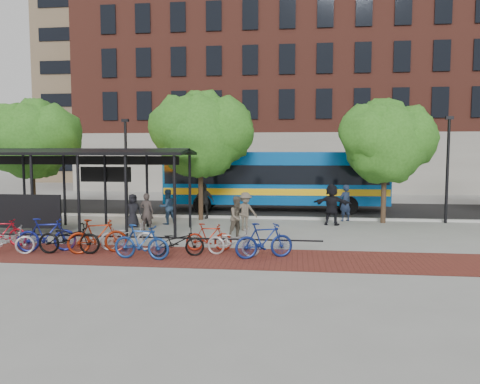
# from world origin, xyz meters

# --- Properties ---
(ground) EXTENTS (160.00, 160.00, 0.00)m
(ground) POSITION_xyz_m (0.00, 0.00, 0.00)
(ground) COLOR #9E9E99
(ground) RESTS_ON ground
(asphalt_street) EXTENTS (160.00, 8.00, 0.01)m
(asphalt_street) POSITION_xyz_m (0.00, 8.00, 0.01)
(asphalt_street) COLOR black
(asphalt_street) RESTS_ON ground
(curb) EXTENTS (160.00, 0.25, 0.12)m
(curb) POSITION_xyz_m (0.00, 4.00, 0.06)
(curb) COLOR #B7B7B2
(curb) RESTS_ON ground
(brick_strip) EXTENTS (24.00, 3.00, 0.01)m
(brick_strip) POSITION_xyz_m (-2.00, -5.00, 0.00)
(brick_strip) COLOR maroon
(brick_strip) RESTS_ON ground
(bike_rack_rail) EXTENTS (12.00, 0.05, 0.95)m
(bike_rack_rail) POSITION_xyz_m (-3.30, -4.10, 0.00)
(bike_rack_rail) COLOR black
(bike_rack_rail) RESTS_ON ground
(building_brick) EXTENTS (55.00, 14.00, 20.00)m
(building_brick) POSITION_xyz_m (10.00, 26.00, 10.00)
(building_brick) COLOR brown
(building_brick) RESTS_ON ground
(building_tower) EXTENTS (22.00, 22.00, 30.00)m
(building_tower) POSITION_xyz_m (-16.00, 40.00, 15.00)
(building_tower) COLOR #7A664C
(building_tower) RESTS_ON ground
(bus_shelter) EXTENTS (10.60, 3.07, 3.60)m
(bus_shelter) POSITION_xyz_m (-8.13, -0.48, 3.00)
(bus_shelter) COLOR black
(bus_shelter) RESTS_ON ground
(tree_a) EXTENTS (4.90, 4.00, 6.18)m
(tree_a) POSITION_xyz_m (-11.91, 3.35, 4.24)
(tree_a) COLOR #382619
(tree_a) RESTS_ON ground
(tree_b) EXTENTS (5.15, 4.20, 6.47)m
(tree_b) POSITION_xyz_m (-2.90, 3.35, 4.46)
(tree_b) COLOR #382619
(tree_b) RESTS_ON ground
(tree_c) EXTENTS (4.66, 3.80, 5.92)m
(tree_c) POSITION_xyz_m (6.09, 3.35, 4.05)
(tree_c) COLOR #382619
(tree_c) RESTS_ON ground
(lamp_post_left) EXTENTS (0.35, 0.20, 5.12)m
(lamp_post_left) POSITION_xyz_m (-7.00, 3.60, 2.75)
(lamp_post_left) COLOR black
(lamp_post_left) RESTS_ON ground
(lamp_post_right) EXTENTS (0.35, 0.20, 5.12)m
(lamp_post_right) POSITION_xyz_m (9.00, 3.60, 2.75)
(lamp_post_right) COLOR black
(lamp_post_right) RESTS_ON ground
(bus) EXTENTS (12.74, 3.26, 3.42)m
(bus) POSITION_xyz_m (0.58, 7.36, 1.96)
(bus) COLOR #0852A0
(bus) RESTS_ON ground
(bike_1) EXTENTS (1.78, 0.77, 1.04)m
(bike_1) POSITION_xyz_m (-8.84, -4.13, 0.52)
(bike_1) COLOR maroon
(bike_1) RESTS_ON ground
(bike_2) EXTENTS (1.94, 1.35, 0.97)m
(bike_2) POSITION_xyz_m (-7.86, -5.49, 0.48)
(bike_2) COLOR #B5B5B8
(bike_2) RESTS_ON ground
(bike_3) EXTENTS (2.04, 1.14, 1.18)m
(bike_3) POSITION_xyz_m (-6.77, -4.81, 0.59)
(bike_3) COLOR navy
(bike_3) RESTS_ON ground
(bike_4) EXTENTS (2.16, 0.88, 1.11)m
(bike_4) POSITION_xyz_m (-5.83, -5.04, 0.56)
(bike_4) COLOR black
(bike_4) RESTS_ON ground
(bike_5) EXTENTS (2.03, 1.29, 1.19)m
(bike_5) POSITION_xyz_m (-4.92, -4.84, 0.59)
(bike_5) COLOR maroon
(bike_5) RESTS_ON ground
(bike_6) EXTENTS (1.99, 1.00, 1.00)m
(bike_6) POSITION_xyz_m (-4.09, -4.23, 0.50)
(bike_6) COLOR #BABBBD
(bike_6) RESTS_ON ground
(bike_7) EXTENTS (1.93, 0.73, 1.13)m
(bike_7) POSITION_xyz_m (-3.14, -5.53, 0.57)
(bike_7) COLOR navy
(bike_7) RESTS_ON ground
(bike_8) EXTENTS (1.95, 1.06, 0.97)m
(bike_8) POSITION_xyz_m (-2.15, -4.98, 0.49)
(bike_8) COLOR black
(bike_8) RESTS_ON ground
(bike_9) EXTENTS (1.65, 0.64, 0.97)m
(bike_9) POSITION_xyz_m (-1.23, -3.98, 0.48)
(bike_9) COLOR maroon
(bike_9) RESTS_ON ground
(bike_10) EXTENTS (1.92, 0.96, 0.96)m
(bike_10) POSITION_xyz_m (-0.29, -4.65, 0.48)
(bike_10) COLOR #B8B8BB
(bike_10) RESTS_ON ground
(bike_11) EXTENTS (2.01, 1.22, 1.17)m
(bike_11) POSITION_xyz_m (0.76, -4.92, 0.58)
(bike_11) COLOR navy
(bike_11) RESTS_ON ground
(pedestrian_0) EXTENTS (0.89, 0.84, 1.53)m
(pedestrian_0) POSITION_xyz_m (-5.60, 0.60, 0.76)
(pedestrian_0) COLOR black
(pedestrian_0) RESTS_ON ground
(pedestrian_1) EXTENTS (0.60, 0.40, 1.65)m
(pedestrian_1) POSITION_xyz_m (-4.71, -0.15, 0.82)
(pedestrian_1) COLOR #3B322F
(pedestrian_1) RESTS_ON ground
(pedestrian_2) EXTENTS (1.03, 1.02, 1.67)m
(pedestrian_2) POSITION_xyz_m (-4.29, 1.66, 0.84)
(pedestrian_2) COLOR #223650
(pedestrian_2) RESTS_ON ground
(pedestrian_3) EXTENTS (1.25, 1.08, 1.68)m
(pedestrian_3) POSITION_xyz_m (-0.42, 0.39, 0.84)
(pedestrian_3) COLOR #64594A
(pedestrian_3) RESTS_ON ground
(pedestrian_4) EXTENTS (1.10, 0.57, 1.80)m
(pedestrian_4) POSITION_xyz_m (-2.93, 3.80, 0.90)
(pedestrian_4) COLOR black
(pedestrian_4) RESTS_ON ground
(pedestrian_5) EXTENTS (1.89, 1.02, 1.94)m
(pedestrian_5) POSITION_xyz_m (3.46, 2.33, 0.97)
(pedestrian_5) COLOR black
(pedestrian_5) RESTS_ON ground
(pedestrian_7) EXTENTS (0.79, 0.72, 1.82)m
(pedestrian_7) POSITION_xyz_m (4.22, 3.66, 0.91)
(pedestrian_7) COLOR #1B2741
(pedestrian_7) RESTS_ON ground
(pedestrian_8) EXTENTS (1.04, 1.01, 1.68)m
(pedestrian_8) POSITION_xyz_m (-0.52, -1.50, 0.84)
(pedestrian_8) COLOR brown
(pedestrian_8) RESTS_ON ground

